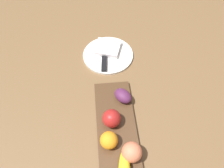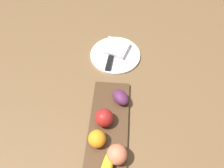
{
  "view_description": "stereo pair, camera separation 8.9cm",
  "coord_description": "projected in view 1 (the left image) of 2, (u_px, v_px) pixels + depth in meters",
  "views": [
    {
      "loc": [
        -0.35,
        0.03,
        0.77
      ],
      "look_at": [
        0.17,
        -0.02,
        0.05
      ],
      "focal_mm": 34.27,
      "sensor_mm": 36.0,
      "label": 1
    },
    {
      "loc": [
        -0.35,
        -0.06,
        0.77
      ],
      "look_at": [
        0.17,
        -0.02,
        0.05
      ],
      "focal_mm": 34.27,
      "sensor_mm": 36.0,
      "label": 2
    }
  ],
  "objects": [
    {
      "name": "apple",
      "position": [
        112.0,
        118.0,
        0.79
      ],
      "size": [
        0.07,
        0.07,
        0.07
      ],
      "primitive_type": "sphere",
      "color": "#AC211E",
      "rests_on": "fruit_tray"
    },
    {
      "name": "grape_bunch",
      "position": [
        123.0,
        96.0,
        0.87
      ],
      "size": [
        0.1,
        0.09,
        0.05
      ],
      "primitive_type": "ellipsoid",
      "rotation": [
        0.0,
        0.0,
        3.83
      ],
      "color": "#59264F",
      "rests_on": "fruit_tray"
    },
    {
      "name": "dinner_plate",
      "position": [
        108.0,
        55.0,
        1.04
      ],
      "size": [
        0.24,
        0.24,
        0.01
      ],
      "primitive_type": "cylinder",
      "color": "white",
      "rests_on": "ground_plane"
    },
    {
      "name": "fruit_tray",
      "position": [
        117.0,
        134.0,
        0.81
      ],
      "size": [
        0.47,
        0.15,
        0.02
      ],
      "primitive_type": "cube",
      "color": "#503621",
      "rests_on": "ground_plane"
    },
    {
      "name": "peach",
      "position": [
        132.0,
        152.0,
        0.72
      ],
      "size": [
        0.07,
        0.07,
        0.07
      ],
      "primitive_type": "sphere",
      "color": "#EA7D59",
      "rests_on": "fruit_tray"
    },
    {
      "name": "ground_plane",
      "position": [
        112.0,
        126.0,
        0.83
      ],
      "size": [
        2.4,
        2.4,
        0.0
      ],
      "primitive_type": "plane",
      "color": "brown"
    },
    {
      "name": "orange_near_apple",
      "position": [
        109.0,
        140.0,
        0.75
      ],
      "size": [
        0.06,
        0.06,
        0.06
      ],
      "primitive_type": "sphere",
      "color": "orange",
      "rests_on": "fruit_tray"
    },
    {
      "name": "knife",
      "position": [
        104.0,
        61.0,
        1.01
      ],
      "size": [
        0.18,
        0.04,
        0.01
      ],
      "rotation": [
        0.0,
        0.0,
        -0.1
      ],
      "color": "silver",
      "rests_on": "dinner_plate"
    },
    {
      "name": "folded_napkin",
      "position": [
        107.0,
        48.0,
        1.05
      ],
      "size": [
        0.14,
        0.15,
        0.02
      ],
      "primitive_type": "cube",
      "rotation": [
        0.0,
        0.0,
        -0.32
      ],
      "color": "white",
      "rests_on": "dinner_plate"
    }
  ]
}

